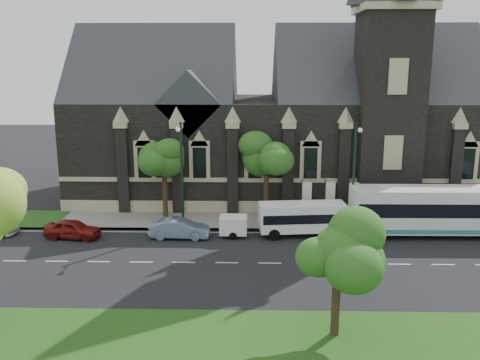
{
  "coord_description": "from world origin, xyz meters",
  "views": [
    {
      "loc": [
        1.67,
        -33.55,
        13.68
      ],
      "look_at": [
        0.79,
        6.0,
        4.56
      ],
      "focal_mm": 38.4,
      "sensor_mm": 36.0,
      "label": 1
    }
  ],
  "objects_px": {
    "box_trailer": "(233,225)",
    "shuttle_bus": "(303,217)",
    "car_far_red": "(73,229)",
    "banner_flag_center": "(328,197)",
    "banner_flag_right": "(352,198)",
    "tree_park_east": "(341,248)",
    "sedan": "(180,228)",
    "tour_coach": "(436,210)",
    "street_lamp_mid": "(181,170)",
    "tree_walk_left": "(166,155)",
    "tree_walk_right": "(269,154)",
    "street_lamp_near": "(354,171)",
    "banner_flag_left": "(305,197)"
  },
  "relations": [
    {
      "from": "street_lamp_near",
      "to": "banner_flag_center",
      "type": "relative_size",
      "value": 2.25
    },
    {
      "from": "tree_park_east",
      "to": "banner_flag_right",
      "type": "distance_m",
      "value": 18.91
    },
    {
      "from": "tree_walk_left",
      "to": "box_trailer",
      "type": "relative_size",
      "value": 2.44
    },
    {
      "from": "street_lamp_near",
      "to": "street_lamp_mid",
      "type": "height_order",
      "value": "same"
    },
    {
      "from": "tree_park_east",
      "to": "tree_walk_right",
      "type": "bearing_deg",
      "value": 98.42
    },
    {
      "from": "tree_park_east",
      "to": "tour_coach",
      "type": "xyz_separation_m",
      "value": [
        10.31,
        15.5,
        -2.48
      ]
    },
    {
      "from": "tree_park_east",
      "to": "street_lamp_mid",
      "type": "height_order",
      "value": "street_lamp_mid"
    },
    {
      "from": "street_lamp_mid",
      "to": "banner_flag_right",
      "type": "height_order",
      "value": "street_lamp_mid"
    },
    {
      "from": "street_lamp_mid",
      "to": "tour_coach",
      "type": "xyz_separation_m",
      "value": [
        20.49,
        -0.92,
        -2.98
      ]
    },
    {
      "from": "tree_walk_left",
      "to": "banner_flag_center",
      "type": "distance_m",
      "value": 14.58
    },
    {
      "from": "tree_walk_left",
      "to": "banner_flag_right",
      "type": "height_order",
      "value": "tree_walk_left"
    },
    {
      "from": "street_lamp_mid",
      "to": "tour_coach",
      "type": "height_order",
      "value": "street_lamp_mid"
    },
    {
      "from": "box_trailer",
      "to": "tour_coach",
      "type": "bearing_deg",
      "value": 3.0
    },
    {
      "from": "tree_walk_left",
      "to": "banner_flag_center",
      "type": "height_order",
      "value": "tree_walk_left"
    },
    {
      "from": "tree_park_east",
      "to": "banner_flag_right",
      "type": "xyz_separation_m",
      "value": [
        4.11,
        18.32,
        -2.24
      ]
    },
    {
      "from": "banner_flag_right",
      "to": "shuttle_bus",
      "type": "bearing_deg",
      "value": -146.38
    },
    {
      "from": "banner_flag_center",
      "to": "tour_coach",
      "type": "xyz_separation_m",
      "value": [
        8.2,
        -2.83,
        -0.25
      ]
    },
    {
      "from": "sedan",
      "to": "car_far_red",
      "type": "xyz_separation_m",
      "value": [
        -8.49,
        -0.23,
        -0.03
      ]
    },
    {
      "from": "box_trailer",
      "to": "sedan",
      "type": "relative_size",
      "value": 0.66
    },
    {
      "from": "tree_walk_left",
      "to": "tour_coach",
      "type": "bearing_deg",
      "value": -11.48
    },
    {
      "from": "street_lamp_mid",
      "to": "sedan",
      "type": "height_order",
      "value": "street_lamp_mid"
    },
    {
      "from": "tree_walk_right",
      "to": "tour_coach",
      "type": "height_order",
      "value": "tree_walk_right"
    },
    {
      "from": "shuttle_bus",
      "to": "box_trailer",
      "type": "bearing_deg",
      "value": 178.63
    },
    {
      "from": "street_lamp_mid",
      "to": "car_far_red",
      "type": "height_order",
      "value": "street_lamp_mid"
    },
    {
      "from": "tree_walk_left",
      "to": "banner_flag_center",
      "type": "relative_size",
      "value": 1.91
    },
    {
      "from": "banner_flag_right",
      "to": "tour_coach",
      "type": "xyz_separation_m",
      "value": [
        6.2,
        -2.83,
        -0.25
      ]
    },
    {
      "from": "tree_walk_right",
      "to": "banner_flag_left",
      "type": "xyz_separation_m",
      "value": [
        3.08,
        -1.71,
        -3.43
      ]
    },
    {
      "from": "banner_flag_left",
      "to": "banner_flag_center",
      "type": "xyz_separation_m",
      "value": [
        2.0,
        0.0,
        0.0
      ]
    },
    {
      "from": "car_far_red",
      "to": "banner_flag_center",
      "type": "bearing_deg",
      "value": -72.0
    },
    {
      "from": "street_lamp_mid",
      "to": "banner_flag_center",
      "type": "xyz_separation_m",
      "value": [
        12.29,
        1.91,
        -2.73
      ]
    },
    {
      "from": "street_lamp_near",
      "to": "car_far_red",
      "type": "distance_m",
      "value": 23.01
    },
    {
      "from": "sedan",
      "to": "car_far_red",
      "type": "bearing_deg",
      "value": 93.19
    },
    {
      "from": "tree_walk_left",
      "to": "tour_coach",
      "type": "height_order",
      "value": "tree_walk_left"
    },
    {
      "from": "tree_park_east",
      "to": "banner_flag_right",
      "type": "relative_size",
      "value": 1.57
    },
    {
      "from": "tree_walk_right",
      "to": "banner_flag_right",
      "type": "relative_size",
      "value": 1.95
    },
    {
      "from": "tree_walk_right",
      "to": "car_far_red",
      "type": "height_order",
      "value": "tree_walk_right"
    },
    {
      "from": "tree_walk_left",
      "to": "banner_flag_center",
      "type": "xyz_separation_m",
      "value": [
        14.08,
        -1.7,
        -3.35
      ]
    },
    {
      "from": "tree_walk_left",
      "to": "street_lamp_mid",
      "type": "xyz_separation_m",
      "value": [
        1.8,
        -3.61,
        -0.62
      ]
    },
    {
      "from": "street_lamp_mid",
      "to": "box_trailer",
      "type": "xyz_separation_m",
      "value": [
        4.27,
        -1.5,
        -4.16
      ]
    },
    {
      "from": "box_trailer",
      "to": "tree_park_east",
      "type": "bearing_deg",
      "value": -67.46
    },
    {
      "from": "street_lamp_mid",
      "to": "sedan",
      "type": "distance_m",
      "value": 4.75
    },
    {
      "from": "banner_flag_center",
      "to": "shuttle_bus",
      "type": "distance_m",
      "value": 3.95
    },
    {
      "from": "tree_park_east",
      "to": "street_lamp_near",
      "type": "xyz_separation_m",
      "value": [
        3.82,
        16.42,
        0.49
      ]
    },
    {
      "from": "car_far_red",
      "to": "tree_walk_right",
      "type": "bearing_deg",
      "value": -62.86
    },
    {
      "from": "banner_flag_center",
      "to": "banner_flag_right",
      "type": "height_order",
      "value": "same"
    },
    {
      "from": "street_lamp_near",
      "to": "tree_walk_right",
      "type": "bearing_deg",
      "value": 151.94
    },
    {
      "from": "tour_coach",
      "to": "sedan",
      "type": "distance_m",
      "value": 20.56
    },
    {
      "from": "tree_park_east",
      "to": "box_trailer",
      "type": "xyz_separation_m",
      "value": [
        -5.9,
        14.92,
        -3.67
      ]
    },
    {
      "from": "tree_walk_right",
      "to": "tree_walk_left",
      "type": "bearing_deg",
      "value": -179.94
    },
    {
      "from": "box_trailer",
      "to": "shuttle_bus",
      "type": "bearing_deg",
      "value": 5.44
    }
  ]
}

